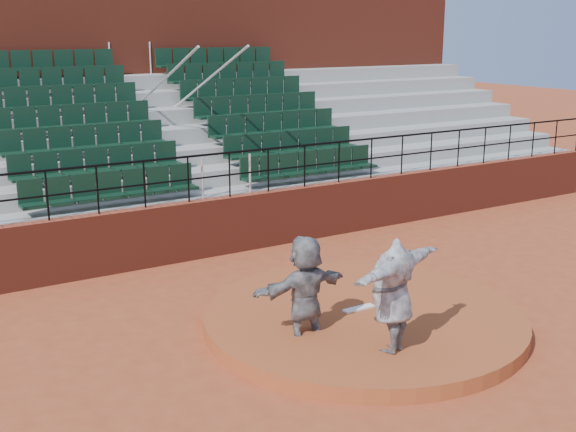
# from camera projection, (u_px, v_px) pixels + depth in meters

# --- Properties ---
(ground) EXTENTS (90.00, 90.00, 0.00)m
(ground) POSITION_uv_depth(u_px,v_px,m) (364.00, 325.00, 12.45)
(ground) COLOR #9D4223
(ground) RESTS_ON ground
(pitchers_mound) EXTENTS (5.50, 5.50, 0.25)m
(pitchers_mound) POSITION_uv_depth(u_px,v_px,m) (364.00, 319.00, 12.42)
(pitchers_mound) COLOR #9C4723
(pitchers_mound) RESTS_ON ground
(pitching_rubber) EXTENTS (0.60, 0.15, 0.03)m
(pitching_rubber) POSITION_uv_depth(u_px,v_px,m) (359.00, 308.00, 12.51)
(pitching_rubber) COLOR white
(pitching_rubber) RESTS_ON pitchers_mound
(boundary_wall) EXTENTS (24.00, 0.30, 1.30)m
(boundary_wall) POSITION_uv_depth(u_px,v_px,m) (231.00, 224.00, 16.41)
(boundary_wall) COLOR maroon
(boundary_wall) RESTS_ON ground
(wall_railing) EXTENTS (24.04, 0.05, 1.03)m
(wall_railing) POSITION_uv_depth(u_px,v_px,m) (229.00, 165.00, 16.07)
(wall_railing) COLOR black
(wall_railing) RESTS_ON boundary_wall
(seating_deck) EXTENTS (24.00, 5.97, 4.63)m
(seating_deck) POSITION_uv_depth(u_px,v_px,m) (168.00, 165.00, 19.21)
(seating_deck) COLOR gray
(seating_deck) RESTS_ON ground
(press_box_facade) EXTENTS (24.00, 3.00, 7.10)m
(press_box_facade) POSITION_uv_depth(u_px,v_px,m) (115.00, 77.00, 21.95)
(press_box_facade) COLOR maroon
(press_box_facade) RESTS_ON ground
(pitcher) EXTENTS (2.25, 1.28, 1.77)m
(pitcher) POSITION_uv_depth(u_px,v_px,m) (393.00, 295.00, 10.68)
(pitcher) COLOR black
(pitcher) RESTS_ON pitchers_mound
(fielder) EXTENTS (1.74, 0.63, 1.85)m
(fielder) POSITION_uv_depth(u_px,v_px,m) (305.00, 292.00, 11.43)
(fielder) COLOR black
(fielder) RESTS_ON ground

